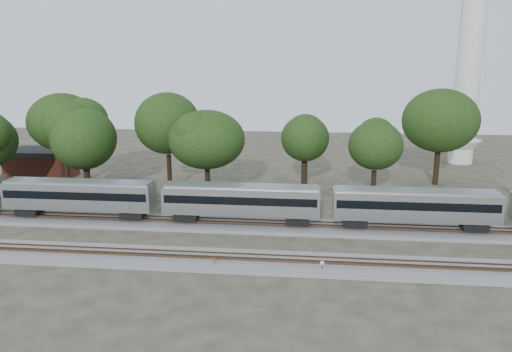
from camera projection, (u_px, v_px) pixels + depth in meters
The scene contains 15 objects.
ground at pixel (197, 245), 49.79m from camera, with size 160.00×160.00×0.00m, color #383328.
track_far at pixel (209, 224), 55.55m from camera, with size 160.00×5.00×0.73m.
track_near at pixel (187, 259), 45.88m from camera, with size 160.00×5.00×0.73m.
train at pixel (328, 202), 53.50m from camera, with size 107.52×3.07×4.52m.
switch_stand_red at pixel (214, 261), 44.12m from camera, with size 0.33×0.13×1.06m.
switch_stand_white at pixel (322, 265), 43.10m from camera, with size 0.37×0.07×1.16m.
switch_lever at pixel (263, 272), 43.14m from camera, with size 0.50×0.30×0.30m, color #512D19.
brick_building at pixel (42, 163), 77.35m from camera, with size 9.66×7.00×4.52m.
tree_1 at pixel (63, 122), 69.20m from camera, with size 9.73×9.73×13.72m.
tree_2 at pixel (84, 139), 65.82m from camera, with size 7.94×7.94×11.19m.
tree_3 at pixel (167, 123), 68.01m from camera, with size 9.71×9.71×13.69m.
tree_4 at pixel (207, 140), 64.25m from camera, with size 8.12×8.12×11.45m.
tree_5 at pixel (305, 138), 69.67m from camera, with size 7.41×7.41×10.45m.
tree_6 at pixel (376, 146), 64.02m from camera, with size 7.41×7.41×10.44m.
tree_7 at pixel (440, 121), 71.55m from camera, with size 9.62×9.62×13.57m.
Camera 1 is at (10.96, -45.94, 18.21)m, focal length 35.00 mm.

